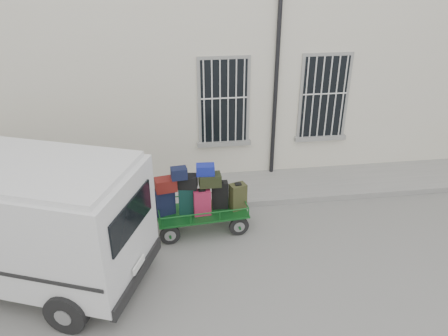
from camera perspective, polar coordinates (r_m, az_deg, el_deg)
The scene contains 5 objects.
ground at distance 9.92m, azimuth 4.70°, elevation -9.24°, with size 80.00×80.00×0.00m, color slate.
building at distance 13.72m, azimuth 0.20°, elevation 14.98°, with size 24.00×5.15×6.00m.
sidewalk at distance 11.69m, azimuth 2.45°, elevation -2.64°, with size 24.00×1.70×0.15m, color gray.
luggage_cart at distance 9.71m, azimuth -3.33°, elevation -4.04°, with size 2.40×1.07×1.68m.
van at distance 9.00m, azimuth -26.33°, elevation -5.36°, with size 5.41×3.76×2.53m.
Camera 1 is at (-1.89, -7.79, 5.84)m, focal length 35.00 mm.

